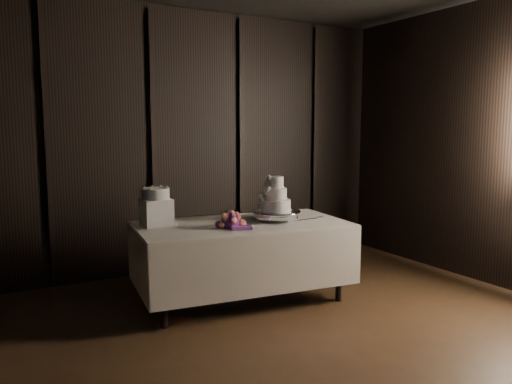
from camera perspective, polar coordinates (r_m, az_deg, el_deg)
The scene contains 8 objects.
room at distance 2.61m, azimuth 11.81°, elevation 3.59°, with size 6.08×7.08×3.08m.
display_table at distance 4.84m, azimuth -1.57°, elevation -7.57°, with size 2.09×1.25×0.76m.
cake_stand at distance 4.92m, azimuth 2.31°, elevation -2.69°, with size 0.48×0.48×0.09m, color silver.
wedding_cake at distance 4.86m, azimuth 2.16°, elevation -0.66°, with size 0.32×0.28×0.34m.
bouquet at distance 4.55m, azimuth -2.93°, elevation -3.28°, with size 0.30×0.40×0.19m, color #B54F4E, non-canonical shape.
box_pedestal at distance 4.71m, azimuth -11.34°, elevation -2.29°, with size 0.26×0.26×0.25m, color white.
small_cake at distance 4.69m, azimuth -11.40°, elevation -0.17°, with size 0.25×0.25×0.10m, color white.
cake_knife at distance 4.93m, azimuth 5.69°, elevation -3.16°, with size 0.37×0.02×0.01m, color silver.
Camera 1 is at (-1.70, -1.97, 1.67)m, focal length 35.00 mm.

